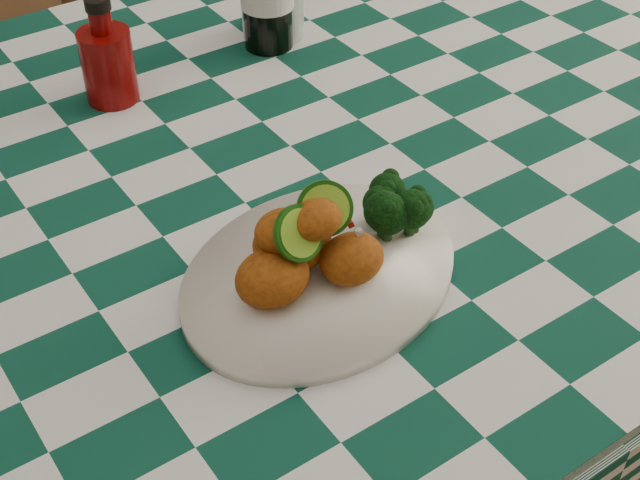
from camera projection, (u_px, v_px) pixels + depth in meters
dining_table at (237, 394)px, 1.29m from camera, size 1.66×1.06×0.79m
plate at (320, 275)px, 0.89m from camera, size 0.35×0.30×0.02m
fried_chicken_pile at (312, 238)px, 0.85m from camera, size 0.14×0.10×0.09m
broccoli_side at (386, 208)px, 0.91m from camera, size 0.07×0.07×0.06m
ketchup_bottle at (106, 50)px, 1.11m from camera, size 0.07×0.07×0.14m
wooden_chair_right at (223, 47)px, 1.89m from camera, size 0.57×0.58×0.97m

